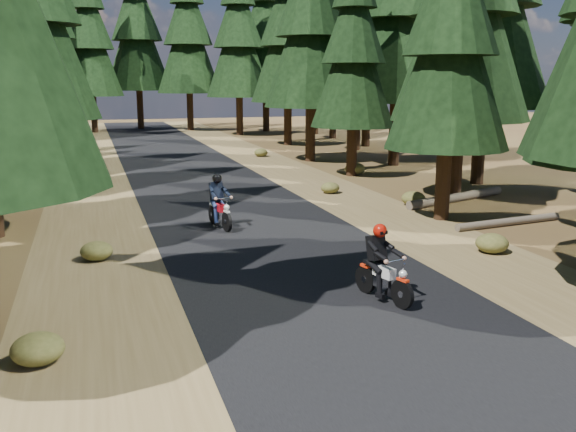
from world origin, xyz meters
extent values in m
plane|color=#462E19|center=(0.00, 0.00, 0.00)|extent=(120.00, 120.00, 0.00)
cube|color=black|center=(0.00, 5.00, 0.01)|extent=(6.00, 100.00, 0.01)
cube|color=brown|center=(-4.60, 5.00, 0.00)|extent=(3.20, 100.00, 0.01)
cube|color=brown|center=(4.60, 5.00, 0.00)|extent=(3.20, 100.00, 0.01)
cylinder|color=black|center=(6.06, 4.48, 2.26)|extent=(0.48, 0.48, 4.52)
cone|color=black|center=(6.06, 4.48, 5.08)|extent=(3.84, 3.84, 5.65)
cylinder|color=black|center=(8.28, 7.39, 2.92)|extent=(0.53, 0.53, 5.84)
cone|color=black|center=(8.28, 7.39, 6.57)|extent=(4.96, 4.96, 7.30)
cylinder|color=black|center=(11.21, 10.34, 3.22)|extent=(0.56, 0.56, 6.43)
cone|color=black|center=(11.21, 10.34, 7.24)|extent=(5.47, 5.47, 8.04)
cylinder|color=black|center=(-6.35, 13.89, 2.86)|extent=(0.53, 0.53, 5.72)
cone|color=black|center=(-6.35, 13.89, 6.43)|extent=(4.86, 4.86, 7.15)
cylinder|color=black|center=(6.98, 14.07, 2.25)|extent=(0.48, 0.48, 4.51)
cone|color=black|center=(6.98, 14.07, 5.07)|extent=(3.83, 3.83, 5.64)
cone|color=black|center=(6.98, 14.07, 7.10)|extent=(2.93, 2.93, 4.06)
cylinder|color=black|center=(10.48, 16.81, 3.24)|extent=(0.56, 0.56, 6.47)
cone|color=black|center=(10.48, 16.81, 7.28)|extent=(5.50, 5.50, 8.09)
cylinder|color=black|center=(-7.00, 20.76, 2.82)|extent=(0.53, 0.53, 5.64)
cone|color=black|center=(-7.00, 20.76, 6.34)|extent=(4.79, 4.79, 7.05)
cylinder|color=black|center=(6.93, 19.74, 2.91)|extent=(0.53, 0.53, 5.83)
cone|color=black|center=(6.93, 19.74, 6.56)|extent=(4.95, 4.95, 7.29)
cylinder|color=black|center=(11.52, 24.15, 2.31)|extent=(0.48, 0.48, 4.61)
cone|color=black|center=(11.52, 24.15, 5.19)|extent=(3.92, 3.92, 5.77)
cone|color=black|center=(11.52, 24.15, 7.27)|extent=(3.00, 3.00, 4.15)
cylinder|color=black|center=(-8.12, 27.46, 2.21)|extent=(0.48, 0.48, 4.42)
cone|color=black|center=(-8.12, 27.46, 4.97)|extent=(3.76, 3.76, 5.52)
cone|color=black|center=(-8.12, 27.46, 6.96)|extent=(2.87, 2.87, 3.98)
cylinder|color=black|center=(8.34, 28.41, 2.88)|extent=(0.53, 0.53, 5.76)
cone|color=black|center=(8.34, 28.41, 6.48)|extent=(4.90, 4.90, 7.21)
cone|color=black|center=(8.34, 28.41, 9.08)|extent=(3.75, 3.75, 5.19)
cylinder|color=black|center=(13.03, 32.09, 2.83)|extent=(0.53, 0.53, 5.66)
cone|color=black|center=(13.03, 32.09, 6.37)|extent=(4.81, 4.81, 7.07)
cone|color=black|center=(13.03, 32.09, 8.91)|extent=(3.68, 3.68, 5.09)
cylinder|color=black|center=(13.00, 26.00, 3.00)|extent=(0.54, 0.54, 6.00)
cone|color=black|center=(13.00, 26.00, 6.75)|extent=(5.10, 5.10, 7.50)
cylinder|color=black|center=(15.00, 18.00, 2.80)|extent=(0.52, 0.52, 5.60)
cone|color=black|center=(15.00, 18.00, 6.30)|extent=(4.76, 4.76, 7.00)
cylinder|color=black|center=(-7.00, 37.00, 3.20)|extent=(0.56, 0.56, 6.40)
cone|color=black|center=(-7.00, 37.00, 7.20)|extent=(5.44, 5.44, 8.00)
cylinder|color=black|center=(7.00, 37.00, 3.00)|extent=(0.54, 0.54, 6.00)
cone|color=black|center=(7.00, 37.00, 6.75)|extent=(5.10, 5.10, 7.50)
cone|color=black|center=(7.00, 37.00, 9.45)|extent=(3.90, 3.90, 5.40)
cylinder|color=black|center=(-10.00, 40.00, 3.40)|extent=(0.57, 0.57, 6.80)
cone|color=black|center=(-10.00, 40.00, 7.65)|extent=(5.78, 5.78, 8.50)
cylinder|color=black|center=(10.00, 40.00, 3.20)|extent=(0.56, 0.56, 6.40)
cone|color=black|center=(10.00, 40.00, 7.20)|extent=(5.44, 5.44, 8.00)
cone|color=black|center=(10.00, 40.00, 10.08)|extent=(4.16, 4.16, 5.76)
cylinder|color=black|center=(-4.00, 43.00, 3.00)|extent=(0.54, 0.54, 6.00)
cone|color=black|center=(-4.00, 43.00, 6.75)|extent=(5.10, 5.10, 7.50)
cone|color=black|center=(-4.00, 43.00, 9.45)|extent=(3.90, 3.90, 5.40)
cylinder|color=black|center=(4.00, 43.00, 3.20)|extent=(0.56, 0.56, 6.40)
cone|color=black|center=(4.00, 43.00, 7.20)|extent=(5.44, 5.44, 8.00)
cone|color=black|center=(4.00, 43.00, 10.08)|extent=(4.16, 4.16, 5.76)
cylinder|color=black|center=(0.00, 46.00, 3.40)|extent=(0.57, 0.57, 6.80)
cone|color=black|center=(0.00, 46.00, 7.65)|extent=(5.78, 5.78, 8.50)
cone|color=black|center=(0.00, 46.00, 10.71)|extent=(4.42, 4.42, 6.12)
cylinder|color=black|center=(13.00, 36.00, 3.00)|extent=(0.54, 0.54, 6.00)
cone|color=black|center=(13.00, 36.00, 6.75)|extent=(5.10, 5.10, 7.50)
cone|color=black|center=(13.00, 36.00, 9.45)|extent=(3.90, 3.90, 5.40)
cylinder|color=#4C4233|center=(8.13, 6.96, 0.16)|extent=(4.88, 2.09, 0.32)
cylinder|color=#4C4233|center=(7.56, 3.06, 0.12)|extent=(3.96, 0.77, 0.24)
ellipsoid|color=#474C1E|center=(7.26, 14.28, 0.28)|extent=(0.94, 0.94, 0.57)
ellipsoid|color=#474C1E|center=(-6.22, 16.61, 0.30)|extent=(0.99, 0.99, 0.59)
ellipsoid|color=#474C1E|center=(-5.86, 12.10, 0.23)|extent=(0.75, 0.75, 0.45)
ellipsoid|color=#474C1E|center=(-5.53, -3.04, 0.25)|extent=(0.83, 0.83, 0.50)
ellipsoid|color=#474C1E|center=(5.20, 0.52, 0.25)|extent=(0.84, 0.84, 0.50)
ellipsoid|color=#474C1E|center=(6.29, 6.79, 0.25)|extent=(0.85, 0.85, 0.51)
ellipsoid|color=#474C1E|center=(-4.54, 2.82, 0.24)|extent=(0.79, 0.79, 0.47)
ellipsoid|color=#474C1E|center=(4.36, 9.96, 0.22)|extent=(0.73, 0.73, 0.44)
ellipsoid|color=#474C1E|center=(4.88, 22.47, 0.23)|extent=(0.78, 0.78, 0.47)
cube|color=black|center=(0.93, -1.98, 1.06)|extent=(0.39, 0.30, 0.50)
sphere|color=#A91206|center=(0.93, -1.98, 1.43)|extent=(0.34, 0.34, 0.28)
cube|color=black|center=(-0.94, 5.37, 1.10)|extent=(0.39, 0.28, 0.52)
sphere|color=black|center=(-0.94, 5.37, 1.48)|extent=(0.34, 0.34, 0.29)
camera|label=1|loc=(-4.56, -13.18, 4.40)|focal=40.00mm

